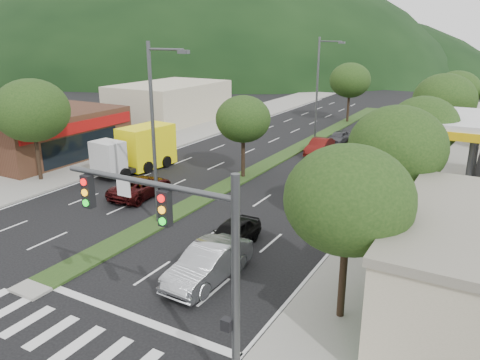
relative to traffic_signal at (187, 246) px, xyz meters
The scene contains 28 objects.
ground 10.27m from the traffic_signal, behind, with size 160.00×160.00×0.00m, color black.
sidewalk_right 27.15m from the traffic_signal, 82.55° to the left, with size 5.00×90.00×0.15m, color gray.
sidewalk_left 34.79m from the traffic_signal, 129.70° to the left, with size 6.00×90.00×0.15m, color gray.
median 31.23m from the traffic_signal, 107.00° to the left, with size 1.60×56.00×0.12m, color #1A3413.
traffic_signal is the anchor object (origin of this frame).
shop_left 32.19m from the traffic_signal, 148.97° to the left, with size 10.15×12.00×4.00m.
bldg_left_far 45.32m from the traffic_signal, 128.26° to the left, with size 9.00×14.00×4.60m, color beige.
hill_far 142.79m from the traffic_signal, 128.60° to the left, with size 176.00×132.00×82.00m, color black.
tree_r_a 6.29m from the traffic_signal, 61.80° to the left, with size 4.60×4.60×6.63m.
tree_r_b 13.87m from the traffic_signal, 77.63° to the left, with size 4.80×4.80×6.94m.
tree_r_c 21.74m from the traffic_signal, 82.15° to the left, with size 4.40×4.40×6.48m.
tree_r_d 31.68m from the traffic_signal, 84.62° to the left, with size 5.00×5.00×7.17m.
tree_r_e 41.65m from the traffic_signal, 85.91° to the left, with size 4.60×4.60×6.71m.
tree_med_near 21.53m from the traffic_signal, 114.80° to the left, with size 4.00×4.00×6.02m.
tree_med_far 46.43m from the traffic_signal, 101.22° to the left, with size 4.80×4.80×6.94m.
tree_l_a 24.43m from the traffic_signal, 151.81° to the left, with size 5.20×5.20×7.25m.
streetlight_near 13.03m from the traffic_signal, 132.77° to the left, with size 2.60×0.25×10.00m.
streetlight_mid 35.66m from the traffic_signal, 104.33° to the left, with size 2.60×0.25×10.00m.
sedan_silver 7.35m from the traffic_signal, 118.34° to the left, with size 1.71×4.92×1.62m, color #95979C.
suv_maroon 18.43m from the traffic_signal, 135.78° to the left, with size 2.25×4.87×1.35m, color #330B0B.
car_queue_a 10.47m from the traffic_signal, 112.95° to the left, with size 1.63×4.05×1.38m, color black.
car_queue_b 19.59m from the traffic_signal, 97.87° to the left, with size 1.93×4.74×1.37m, color #525358.
car_queue_c 29.98m from the traffic_signal, 102.62° to the left, with size 1.50×4.31×1.42m, color #56110E.
car_queue_d 24.54m from the traffic_signal, 97.28° to the left, with size 2.04×4.42×1.23m, color black.
car_queue_e 34.83m from the traffic_signal, 100.63° to the left, with size 1.47×3.64×1.24m, color #414246.
car_queue_f 39.22m from the traffic_signal, 91.54° to the left, with size 2.04×5.02×1.46m, color black.
box_truck 24.59m from the traffic_signal, 134.65° to the left, with size 3.22×7.06×3.38m.
motorhome 40.88m from the traffic_signal, 91.43° to the left, with size 2.58×8.13×3.12m.
Camera 1 is at (16.25, -11.28, 10.41)m, focal length 35.00 mm.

